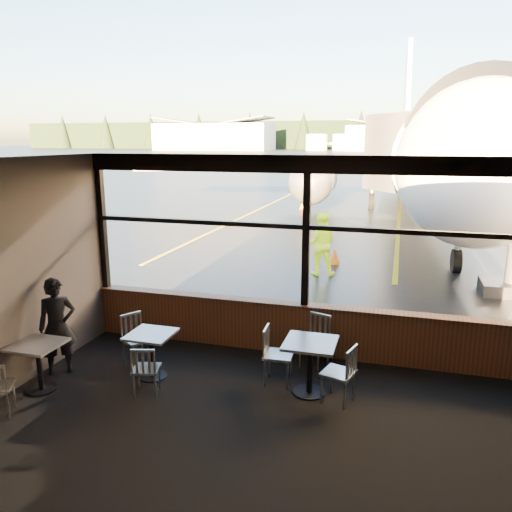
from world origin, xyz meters
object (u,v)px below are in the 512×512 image
at_px(chair_near_w, 278,356).
at_px(cone_nose, 335,256).
at_px(chair_near_n, 314,342).
at_px(cone_wing, 303,204).
at_px(airliner, 426,99).
at_px(passenger, 57,326).
at_px(cafe_table_left, 39,367).
at_px(jet_bridge, 487,195).
at_px(chair_mid_s, 146,369).
at_px(cafe_table_near, 310,368).
at_px(cafe_table_mid, 152,355).
at_px(chair_mid_w, 137,340).
at_px(ground_crew, 321,244).
at_px(chair_near_e, 338,374).

bearing_deg(chair_near_w, cone_nose, 177.57).
bearing_deg(chair_near_n, cone_wing, -59.03).
bearing_deg(airliner, chair_near_w, -100.52).
bearing_deg(passenger, airliner, 33.71).
xyz_separation_m(cafe_table_left, cone_nose, (3.26, 9.30, -0.15)).
xyz_separation_m(jet_bridge, cone_nose, (-3.94, 1.36, -2.16)).
relative_size(chair_near_w, chair_mid_s, 1.14).
relative_size(airliner, cafe_table_near, 45.53).
height_order(cafe_table_mid, chair_mid_w, chair_mid_w).
relative_size(chair_near_w, chair_near_n, 1.03).
bearing_deg(ground_crew, airliner, -109.51).
bearing_deg(jet_bridge, airliner, 94.75).
height_order(cafe_table_near, ground_crew, ground_crew).
relative_size(ground_crew, cone_nose, 3.83).
height_order(chair_near_e, cone_nose, chair_near_e).
bearing_deg(chair_near_e, airliner, 11.65).
relative_size(chair_near_e, cone_wing, 1.63).
relative_size(chair_near_w, cone_wing, 1.67).
bearing_deg(cone_nose, cafe_table_near, -85.21).
bearing_deg(passenger, cafe_table_near, -34.13).
bearing_deg(ground_crew, cafe_table_left, 61.79).
distance_m(jet_bridge, cone_nose, 4.69).
xyz_separation_m(chair_near_w, chair_near_n, (0.44, 0.73, -0.01)).
distance_m(jet_bridge, cafe_table_near, 7.87).
distance_m(cafe_table_mid, cone_nose, 8.63).
distance_m(passenger, cone_wing, 20.87).
bearing_deg(chair_near_w, cafe_table_near, 65.78).
distance_m(chair_mid_w, cone_wing, 20.28).
bearing_deg(airliner, cafe_table_mid, -105.62).
bearing_deg(cafe_table_left, cafe_table_near, 14.82).
distance_m(jet_bridge, chair_near_n, 7.10).
bearing_deg(chair_near_n, chair_mid_w, 34.16).
height_order(cafe_table_mid, cone_nose, cafe_table_mid).
xyz_separation_m(cafe_table_near, chair_near_e, (0.44, -0.14, 0.03)).
bearing_deg(chair_near_e, chair_near_w, 87.04).
height_order(cafe_table_mid, cafe_table_left, cafe_table_left).
height_order(cafe_table_near, chair_mid_s, cafe_table_near).
bearing_deg(chair_mid_s, cone_wing, 79.20).
distance_m(cafe_table_left, cone_wing, 21.47).
xyz_separation_m(airliner, chair_near_w, (-2.61, -20.75, -5.34)).
xyz_separation_m(chair_near_w, cone_wing, (-3.51, 20.23, -0.19)).
xyz_separation_m(cafe_table_near, chair_near_n, (-0.09, 0.93, 0.03)).
bearing_deg(cone_wing, airliner, 4.89).
distance_m(cafe_table_near, chair_near_n, 0.94).
height_order(chair_near_n, chair_mid_s, chair_near_n).
xyz_separation_m(airliner, chair_mid_w, (-5.06, -20.77, -5.36)).
bearing_deg(cafe_table_mid, chair_mid_s, -70.84).
bearing_deg(passenger, cafe_table_left, -120.96).
bearing_deg(chair_near_n, jet_bridge, -99.70).
relative_size(cafe_table_near, cone_nose, 1.80).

